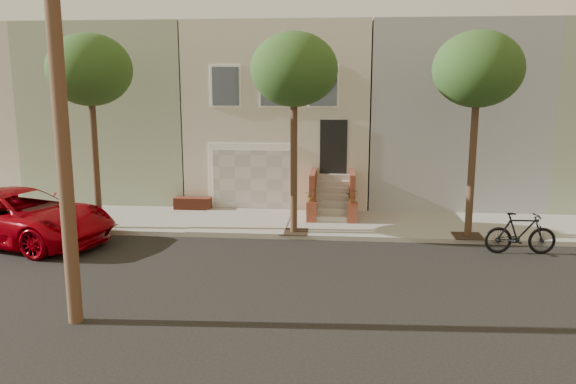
{
  "coord_description": "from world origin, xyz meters",
  "views": [
    {
      "loc": [
        2.48,
        -14.09,
        4.99
      ],
      "look_at": [
        0.9,
        3.0,
        1.64
      ],
      "focal_mm": 35.98,
      "sensor_mm": 36.0,
      "label": 1
    }
  ],
  "objects": [
    {
      "name": "sidewalk",
      "position": [
        0.0,
        5.35,
        0.07
      ],
      "size": [
        40.0,
        3.7,
        0.15
      ],
      "primitive_type": "cube",
      "color": "#9D998E",
      "rests_on": "ground"
    },
    {
      "name": "house_row",
      "position": [
        0.0,
        11.19,
        3.64
      ],
      "size": [
        33.1,
        11.7,
        7.0
      ],
      "color": "beige",
      "rests_on": "sidewalk"
    },
    {
      "name": "tree_left",
      "position": [
        -5.5,
        3.9,
        5.26
      ],
      "size": [
        2.7,
        2.57,
        6.3
      ],
      "color": "#2D2116",
      "rests_on": "sidewalk"
    },
    {
      "name": "ground",
      "position": [
        0.0,
        0.0,
        0.0
      ],
      "size": [
        90.0,
        90.0,
        0.0
      ],
      "primitive_type": "plane",
      "color": "black",
      "rests_on": "ground"
    },
    {
      "name": "pickup_truck",
      "position": [
        -7.38,
        2.38,
        0.84
      ],
      "size": [
        6.52,
        4.2,
        1.67
      ],
      "primitive_type": "imported",
      "rotation": [
        0.0,
        0.0,
        1.31
      ],
      "color": "#9D000B",
      "rests_on": "ground"
    },
    {
      "name": "tree_right",
      "position": [
        6.5,
        3.9,
        5.26
      ],
      "size": [
        2.7,
        2.57,
        6.3
      ],
      "color": "#2D2116",
      "rests_on": "sidewalk"
    },
    {
      "name": "motorcycle",
      "position": [
        7.71,
        2.62,
        0.61
      ],
      "size": [
        2.07,
        0.67,
        1.23
      ],
      "primitive_type": "imported",
      "rotation": [
        0.0,
        0.0,
        1.61
      ],
      "color": "black",
      "rests_on": "ground"
    },
    {
      "name": "tree_mid",
      "position": [
        1.0,
        3.9,
        5.26
      ],
      "size": [
        2.7,
        2.57,
        6.3
      ],
      "color": "#2D2116",
      "rests_on": "sidewalk"
    }
  ]
}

